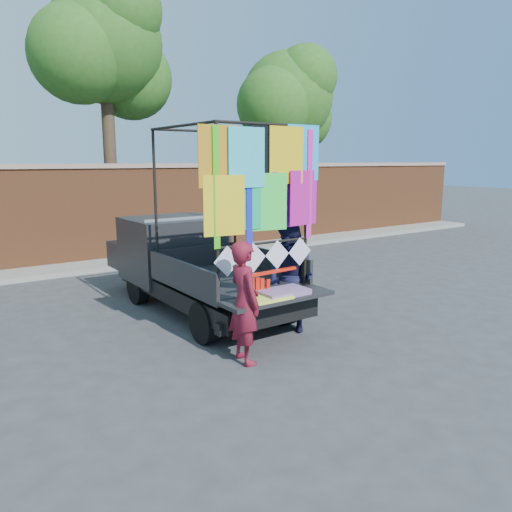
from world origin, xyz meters
TOP-DOWN VIEW (x-y plane):
  - ground at (0.00, 0.00)m, footprint 90.00×90.00m
  - brick_wall at (0.00, 7.00)m, footprint 30.00×0.45m
  - curb at (0.00, 6.30)m, footprint 30.00×1.20m
  - tree_mid at (1.02, 8.12)m, footprint 4.20×3.30m
  - tree_right at (7.52, 8.12)m, footprint 4.20×3.30m
  - pickup_truck at (0.23, 2.07)m, footprint 2.03×5.09m
  - woman at (-0.42, -0.86)m, footprint 0.47×0.65m
  - man at (0.89, -0.22)m, footprint 0.83×0.97m
  - streamer_bundle at (0.13, -0.55)m, footprint 1.00×0.12m

SIDE VIEW (x-z plane):
  - ground at x=0.00m, z-range 0.00..0.00m
  - curb at x=0.00m, z-range 0.00..0.12m
  - pickup_truck at x=0.23m, z-range -0.79..2.42m
  - woman at x=-0.42m, z-range 0.00..1.66m
  - man at x=0.89m, z-range 0.00..1.72m
  - streamer_bundle at x=0.13m, z-range 0.55..1.24m
  - brick_wall at x=0.00m, z-range 0.02..2.63m
  - tree_right at x=7.52m, z-range 1.44..8.06m
  - tree_mid at x=1.02m, z-range 1.83..9.56m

